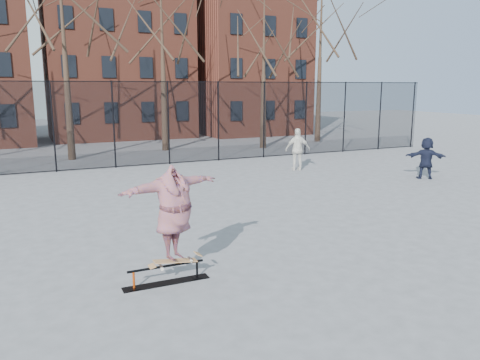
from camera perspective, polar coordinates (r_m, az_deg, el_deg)
name	(u,v)px	position (r m, az deg, el deg)	size (l,w,h in m)	color
ground	(278,250)	(11.04, 4.62, -8.52)	(100.00, 100.00, 0.00)	slate
skate_rail	(166,276)	(9.33, -8.97, -11.49)	(1.69, 0.26, 0.37)	black
skateboard	(175,261)	(9.27, -7.88, -9.73)	(0.91, 0.22, 0.11)	#A16D40
skater	(174,212)	(8.97, -8.05, -3.93)	(2.25, 0.61, 1.83)	#563381
bystander_white	(298,149)	(21.28, 7.05, 3.72)	(1.11, 0.46, 1.90)	silver
bystander_navy	(426,158)	(20.64, 21.74, 2.50)	(1.59, 0.51, 1.72)	#171C2F
fence	(144,123)	(22.68, -11.68, 6.85)	(34.03, 0.07, 4.00)	black
tree_row	(117,16)	(26.88, -14.81, 18.72)	(33.66, 7.46, 10.67)	black
rowhouses	(109,53)	(35.59, -15.70, 14.69)	(29.00, 7.00, 13.00)	brown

